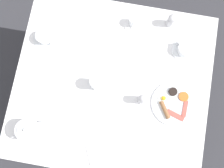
# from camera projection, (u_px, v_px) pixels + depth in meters

# --- Properties ---
(ground_plane) EXTENTS (8.00, 8.00, 0.00)m
(ground_plane) POSITION_uv_depth(u_px,v_px,m) (112.00, 99.00, 2.29)
(ground_plane) COLOR #333338
(table) EXTENTS (1.07, 1.17, 0.73)m
(table) POSITION_uv_depth(u_px,v_px,m) (112.00, 86.00, 1.63)
(table) COLOR white
(table) RESTS_ON ground_plane
(breakfast_plate) EXTENTS (0.27, 0.27, 0.04)m
(breakfast_plate) POSITION_uv_depth(u_px,v_px,m) (173.00, 103.00, 1.55)
(breakfast_plate) COLOR white
(breakfast_plate) RESTS_ON table
(teapot_near) EXTENTS (0.14, 0.18, 0.13)m
(teapot_near) POSITION_uv_depth(u_px,v_px,m) (29.00, 130.00, 1.47)
(teapot_near) COLOR white
(teapot_near) RESTS_ON table
(teacup_with_saucer_left) EXTENTS (0.15, 0.15, 0.06)m
(teacup_with_saucer_left) POSITION_uv_depth(u_px,v_px,m) (185.00, 49.00, 1.58)
(teacup_with_saucer_left) COLOR white
(teacup_with_saucer_left) RESTS_ON table
(teacup_with_saucer_right) EXTENTS (0.15, 0.15, 0.06)m
(teacup_with_saucer_right) POSITION_uv_depth(u_px,v_px,m) (44.00, 37.00, 1.60)
(teacup_with_saucer_right) COLOR white
(teacup_with_saucer_right) RESTS_ON table
(water_glass_tall) EXTENTS (0.07, 0.07, 0.10)m
(water_glass_tall) POSITION_uv_depth(u_px,v_px,m) (96.00, 83.00, 1.52)
(water_glass_tall) COLOR white
(water_glass_tall) RESTS_ON table
(creamer_jug) EXTENTS (0.08, 0.06, 0.07)m
(creamer_jug) POSITION_uv_depth(u_px,v_px,m) (134.00, 22.00, 1.61)
(creamer_jug) COLOR white
(creamer_jug) RESTS_ON table
(pepper_grinder) EXTENTS (0.05, 0.05, 0.11)m
(pepper_grinder) POSITION_uv_depth(u_px,v_px,m) (142.00, 99.00, 1.50)
(pepper_grinder) COLOR #BCBCC1
(pepper_grinder) RESTS_ON table
(salt_grinder) EXTENTS (0.05, 0.05, 0.11)m
(salt_grinder) POSITION_uv_depth(u_px,v_px,m) (171.00, 20.00, 1.58)
(salt_grinder) COLOR #BCBCC1
(salt_grinder) RESTS_ON table
(napkin_folded) EXTENTS (0.15, 0.13, 0.01)m
(napkin_folded) POSITION_uv_depth(u_px,v_px,m) (95.00, 153.00, 1.50)
(napkin_folded) COLOR white
(napkin_folded) RESTS_ON table
(fork_by_plate) EXTENTS (0.07, 0.17, 0.00)m
(fork_by_plate) POSITION_uv_depth(u_px,v_px,m) (133.00, 47.00, 1.61)
(fork_by_plate) COLOR silver
(fork_by_plate) RESTS_ON table
(knife_by_plate) EXTENTS (0.14, 0.19, 0.00)m
(knife_by_plate) POSITION_uv_depth(u_px,v_px,m) (52.00, 77.00, 1.58)
(knife_by_plate) COLOR silver
(knife_by_plate) RESTS_ON table
(spoon_for_tea) EXTENTS (0.08, 0.14, 0.00)m
(spoon_for_tea) POSITION_uv_depth(u_px,v_px,m) (85.00, 50.00, 1.61)
(spoon_for_tea) COLOR silver
(spoon_for_tea) RESTS_ON table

